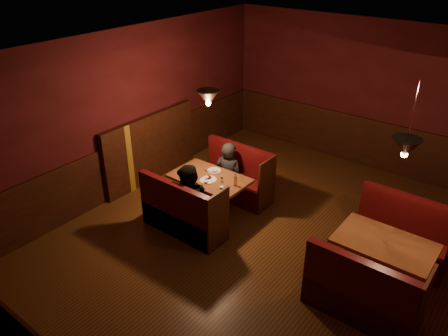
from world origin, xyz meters
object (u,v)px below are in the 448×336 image
Objects in this scene: main_bench_far at (237,180)px; main_bench_near at (182,217)px; second_bench_far at (400,239)px; diner_b at (190,191)px; second_bench_near at (360,298)px; second_table at (383,253)px; main_table at (210,186)px; diner_a at (229,162)px.

main_bench_near is at bearing -90.00° from main_bench_far.
second_bench_far is at bearing 27.32° from main_bench_near.
main_bench_near is (0.00, -1.45, 0.00)m from main_bench_far.
diner_b reaches higher than second_bench_far.
second_table is at bearing 92.20° from second_bench_near.
second_bench_near is (2.92, -0.70, -0.22)m from main_table.
main_bench_far is 1.03× the size of second_bench_near.
diner_b is at bearing 57.41° from main_bench_near.
second_bench_far is at bearing 90.00° from second_bench_near.
diner_a is 0.96× the size of diner_b.
second_bench_near is at bearing -26.15° from main_bench_far.
main_table is 0.76m from main_bench_far.
second_bench_far is 3.17m from diner_b.
diner_b is at bearing -167.17° from second_table.
main_bench_far is 2.96m from second_table.
second_bench_near is 3.26m from diner_a.
diner_a is at bearing 81.22° from diner_b.
diner_b reaches higher than diner_a.
main_bench_far is at bearing 77.38° from diner_b.
second_bench_far reaches higher than main_bench_near.
diner_b is (-2.79, -0.64, 0.23)m from second_table.
second_bench_near is at bearing 145.22° from diner_a.
diner_b reaches higher than second_bench_near.
diner_a is at bearing 156.73° from second_bench_near.
diner_b is (-2.82, -1.37, 0.44)m from second_bench_far.
second_bench_near is 0.91× the size of diner_b.
main_table is at bearing 91.11° from main_bench_near.
main_table is 1.03× the size of second_table.
diner_b reaches higher than main_table.
diner_a reaches higher than second_table.
main_table is at bearing -179.29° from second_table.
main_table is 0.85× the size of diner_b.
second_table is at bearing 158.09° from diner_a.
main_bench_far is 1.14× the size of second_table.
second_table is 0.90× the size of second_bench_near.
second_bench_near is 2.86m from diner_b.
main_bench_near is at bearing -152.68° from second_bench_far.
second_bench_near reaches higher than second_table.
second_bench_near is (2.90, 0.02, 0.01)m from main_bench_near.
second_bench_far and second_bench_near have the same top height.
second_bench_far is 3.01m from diner_a.
second_bench_near is at bearing -87.80° from second_table.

